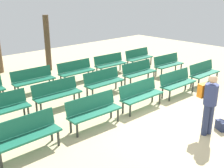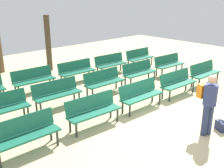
{
  "view_description": "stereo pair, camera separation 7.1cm",
  "coord_description": "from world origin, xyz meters",
  "px_view_note": "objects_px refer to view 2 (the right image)",
  "views": [
    {
      "loc": [
        -6.05,
        -3.6,
        3.59
      ],
      "look_at": [
        0.0,
        2.79,
        0.55
      ],
      "focal_mm": 42.8,
      "sensor_mm": 36.0,
      "label": 1
    },
    {
      "loc": [
        -6.0,
        -3.65,
        3.59
      ],
      "look_at": [
        0.0,
        2.79,
        0.55
      ],
      "focal_mm": 42.8,
      "sensor_mm": 36.0,
      "label": 2
    }
  ],
  "objects_px": {
    "bench_r0_c2": "(140,94)",
    "bench_r1_c2": "(104,80)",
    "bench_r0_c3": "(177,82)",
    "bench_r1_c1": "(57,92)",
    "bench_r1_c0": "(0,107)",
    "bench_r2_c2": "(76,70)",
    "handbag": "(221,126)",
    "bench_r0_c4": "(204,72)",
    "bench_r1_c3": "(139,71)",
    "bench_r2_c4": "(139,57)",
    "bench_r2_c1": "(34,78)",
    "bench_r0_c1": "(93,109)",
    "bench_r2_c3": "(111,63)",
    "bench_r0_c0": "(25,133)",
    "visitor_with_backpack": "(208,101)",
    "tree_2": "(48,43)",
    "bench_r1_c4": "(169,63)"
  },
  "relations": [
    {
      "from": "bench_r0_c1",
      "to": "visitor_with_backpack",
      "type": "distance_m",
      "value": 3.08
    },
    {
      "from": "bench_r1_c0",
      "to": "handbag",
      "type": "xyz_separation_m",
      "value": [
        4.22,
        -4.48,
        -0.37
      ]
    },
    {
      "from": "bench_r0_c1",
      "to": "visitor_with_backpack",
      "type": "xyz_separation_m",
      "value": [
        1.9,
        -2.38,
        0.43
      ]
    },
    {
      "from": "bench_r0_c2",
      "to": "handbag",
      "type": "xyz_separation_m",
      "value": [
        0.5,
        -2.49,
        -0.37
      ]
    },
    {
      "from": "bench_r2_c2",
      "to": "bench_r2_c4",
      "type": "relative_size",
      "value": 1.0
    },
    {
      "from": "tree_2",
      "to": "bench_r2_c2",
      "type": "bearing_deg",
      "value": -92.16
    },
    {
      "from": "bench_r1_c3",
      "to": "bench_r2_c1",
      "type": "bearing_deg",
      "value": 153.03
    },
    {
      "from": "bench_r1_c3",
      "to": "bench_r2_c4",
      "type": "height_order",
      "value": "same"
    },
    {
      "from": "bench_r1_c1",
      "to": "tree_2",
      "type": "bearing_deg",
      "value": 65.54
    },
    {
      "from": "bench_r2_c1",
      "to": "handbag",
      "type": "bearing_deg",
      "value": -67.76
    },
    {
      "from": "bench_r0_c2",
      "to": "bench_r1_c2",
      "type": "height_order",
      "value": "same"
    },
    {
      "from": "bench_r0_c3",
      "to": "bench_r1_c1",
      "type": "xyz_separation_m",
      "value": [
        -3.79,
        2.06,
        0.0
      ]
    },
    {
      "from": "bench_r2_c3",
      "to": "visitor_with_backpack",
      "type": "height_order",
      "value": "visitor_with_backpack"
    },
    {
      "from": "bench_r0_c0",
      "to": "bench_r2_c4",
      "type": "bearing_deg",
      "value": 24.67
    },
    {
      "from": "bench_r1_c2",
      "to": "bench_r0_c2",
      "type": "bearing_deg",
      "value": -89.34
    },
    {
      "from": "bench_r0_c0",
      "to": "visitor_with_backpack",
      "type": "distance_m",
      "value": 4.6
    },
    {
      "from": "bench_r0_c1",
      "to": "bench_r2_c3",
      "type": "xyz_separation_m",
      "value": [
        3.87,
        3.47,
        0.0
      ]
    },
    {
      "from": "bench_r1_c3",
      "to": "visitor_with_backpack",
      "type": "bearing_deg",
      "value": -112.76
    },
    {
      "from": "bench_r0_c3",
      "to": "bench_r1_c4",
      "type": "distance_m",
      "value": 2.68
    },
    {
      "from": "bench_r1_c3",
      "to": "bench_r2_c3",
      "type": "relative_size",
      "value": 1.0
    },
    {
      "from": "bench_r0_c2",
      "to": "bench_r1_c4",
      "type": "height_order",
      "value": "same"
    },
    {
      "from": "bench_r2_c4",
      "to": "visitor_with_backpack",
      "type": "height_order",
      "value": "visitor_with_backpack"
    },
    {
      "from": "bench_r0_c1",
      "to": "handbag",
      "type": "relative_size",
      "value": 4.43
    },
    {
      "from": "bench_r0_c3",
      "to": "bench_r1_c4",
      "type": "relative_size",
      "value": 1.0
    },
    {
      "from": "bench_r0_c1",
      "to": "bench_r2_c3",
      "type": "relative_size",
      "value": 1.0
    },
    {
      "from": "bench_r0_c2",
      "to": "bench_r2_c4",
      "type": "bearing_deg",
      "value": 43.83
    },
    {
      "from": "bench_r1_c0",
      "to": "bench_r1_c1",
      "type": "distance_m",
      "value": 1.82
    },
    {
      "from": "bench_r0_c4",
      "to": "bench_r1_c1",
      "type": "distance_m",
      "value": 6.04
    },
    {
      "from": "bench_r2_c4",
      "to": "visitor_with_backpack",
      "type": "xyz_separation_m",
      "value": [
        -3.89,
        -5.78,
        0.43
      ]
    },
    {
      "from": "bench_r1_c1",
      "to": "handbag",
      "type": "height_order",
      "value": "bench_r1_c1"
    },
    {
      "from": "bench_r2_c4",
      "to": "bench_r0_c4",
      "type": "bearing_deg",
      "value": -90.89
    },
    {
      "from": "bench_r1_c1",
      "to": "bench_r1_c3",
      "type": "distance_m",
      "value": 3.81
    },
    {
      "from": "bench_r0_c3",
      "to": "bench_r2_c2",
      "type": "bearing_deg",
      "value": 118.05
    },
    {
      "from": "bench_r0_c4",
      "to": "bench_r2_c4",
      "type": "xyz_separation_m",
      "value": [
        0.12,
        3.63,
        0.0
      ]
    },
    {
      "from": "bench_r0_c4",
      "to": "bench_r1_c3",
      "type": "distance_m",
      "value": 2.66
    },
    {
      "from": "bench_r0_c0",
      "to": "bench_r1_c1",
      "type": "relative_size",
      "value": 0.99
    },
    {
      "from": "bench_r1_c3",
      "to": "bench_r0_c0",
      "type": "bearing_deg",
      "value": -162.08
    },
    {
      "from": "bench_r1_c1",
      "to": "bench_r1_c2",
      "type": "height_order",
      "value": "same"
    },
    {
      "from": "bench_r0_c4",
      "to": "bench_r2_c2",
      "type": "xyz_separation_m",
      "value": [
        -3.66,
        3.8,
        0.0
      ]
    },
    {
      "from": "bench_r2_c3",
      "to": "bench_r2_c4",
      "type": "xyz_separation_m",
      "value": [
        1.92,
        -0.08,
        0.0
      ]
    },
    {
      "from": "bench_r1_c2",
      "to": "bench_r1_c3",
      "type": "xyz_separation_m",
      "value": [
        1.88,
        -0.07,
        0.0
      ]
    },
    {
      "from": "bench_r1_c0",
      "to": "handbag",
      "type": "distance_m",
      "value": 6.17
    },
    {
      "from": "bench_r1_c2",
      "to": "bench_r2_c1",
      "type": "xyz_separation_m",
      "value": [
        -1.78,
        1.99,
        0.0
      ]
    },
    {
      "from": "bench_r0_c4",
      "to": "visitor_with_backpack",
      "type": "xyz_separation_m",
      "value": [
        -3.77,
        -2.15,
        0.43
      ]
    },
    {
      "from": "bench_r1_c3",
      "to": "handbag",
      "type": "distance_m",
      "value": 4.48
    },
    {
      "from": "bench_r1_c0",
      "to": "bench_r1_c2",
      "type": "distance_m",
      "value": 3.75
    },
    {
      "from": "bench_r0_c0",
      "to": "bench_r0_c2",
      "type": "xyz_separation_m",
      "value": [
        3.87,
        -0.15,
        0.0
      ]
    },
    {
      "from": "bench_r0_c2",
      "to": "handbag",
      "type": "bearing_deg",
      "value": -76.52
    },
    {
      "from": "bench_r1_c2",
      "to": "bench_r2_c2",
      "type": "bearing_deg",
      "value": 88.76
    },
    {
      "from": "bench_r1_c4",
      "to": "bench_r2_c1",
      "type": "relative_size",
      "value": 1.01
    }
  ]
}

